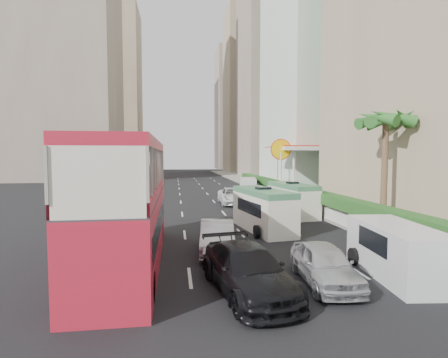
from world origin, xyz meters
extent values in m
plane|color=black|center=(0.00, 0.00, 0.00)|extent=(200.00, 200.00, 0.00)
cube|color=red|center=(-6.00, 0.00, 2.53)|extent=(2.50, 11.00, 5.06)
imported|color=silver|center=(-2.21, 1.24, 0.00)|extent=(1.96, 4.46, 1.42)
imported|color=silver|center=(1.02, -3.23, 0.00)|extent=(1.94, 4.20, 1.39)
imported|color=black|center=(-1.80, -3.65, 0.00)|extent=(2.92, 5.45, 1.50)
imported|color=silver|center=(1.19, 17.00, 0.00)|extent=(2.57, 5.39, 1.49)
cube|color=silver|center=(1.06, 5.52, 1.23)|extent=(2.74, 5.80, 2.47)
cube|color=silver|center=(4.54, 10.38, 1.19)|extent=(2.41, 5.54, 2.38)
cube|color=silver|center=(3.98, -2.89, 0.95)|extent=(2.41, 4.93, 1.90)
cube|color=silver|center=(4.25, 25.18, 0.92)|extent=(2.62, 4.86, 1.85)
cube|color=#99968C|center=(9.00, 25.00, 0.09)|extent=(6.00, 120.00, 0.18)
cube|color=silver|center=(6.20, 14.00, 0.68)|extent=(0.30, 44.00, 1.00)
cube|color=#2D6626|center=(6.20, 14.00, 1.53)|extent=(1.10, 44.00, 0.70)
cylinder|color=brown|center=(7.80, 4.00, 3.38)|extent=(0.36, 0.36, 6.40)
cube|color=silver|center=(10.00, 23.00, 2.75)|extent=(6.50, 8.00, 5.50)
cube|color=gray|center=(18.00, 58.00, 25.00)|extent=(16.00, 16.00, 50.00)
cube|color=tan|center=(17.00, 82.00, 22.00)|extent=(14.00, 14.00, 44.00)
cube|color=gray|center=(17.00, 104.00, 20.00)|extent=(14.00, 14.00, 40.00)
cube|color=gray|center=(-24.00, 55.00, 26.00)|extent=(18.00, 18.00, 52.00)
cube|color=tan|center=(-22.00, 90.00, 23.00)|extent=(16.00, 16.00, 46.00)
camera|label=1|loc=(-4.09, -14.52, 4.45)|focal=28.00mm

